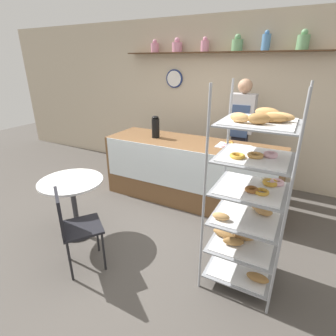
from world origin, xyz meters
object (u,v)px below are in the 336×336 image
Objects in this scene: person_worker at (240,133)px; cafe_chair at (72,223)px; pastry_rack at (250,200)px; donut_tray_counter at (230,145)px; cafe_table at (73,194)px; coffee_carafe at (156,127)px.

cafe_chair is (-0.98, -2.52, -0.44)m from person_worker.
donut_tray_counter is (-0.55, 1.29, 0.07)m from pastry_rack.
pastry_rack reaches higher than person_worker.
pastry_rack reaches higher than donut_tray_counter.
pastry_rack is 1.40m from donut_tray_counter.
cafe_table is (-1.98, -0.22, -0.33)m from pastry_rack.
donut_tray_counter is at bearing -89.94° from person_worker.
cafe_chair is 2.21m from donut_tray_counter.
pastry_rack is at bearing -120.50° from cafe_chair.
cafe_table is at bearing -101.91° from coffee_carafe.
cafe_chair is 1.98× the size of donut_tray_counter.
coffee_carafe is (0.30, 1.44, 0.54)m from cafe_table.
pastry_rack is at bearing -73.58° from person_worker.
coffee_carafe is 1.14m from donut_tray_counter.
cafe_table is 2.11m from donut_tray_counter.
cafe_chair is (-1.53, -0.65, -0.33)m from pastry_rack.
donut_tray_counter is at bearing 3.50° from coffee_carafe.
donut_tray_counter reaches higher than cafe_chair.
cafe_table is at bearing -124.36° from person_worker.
cafe_table is 1.56m from coffee_carafe.
person_worker is 5.36× the size of coffee_carafe.
pastry_rack is 1.05× the size of person_worker.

